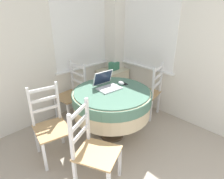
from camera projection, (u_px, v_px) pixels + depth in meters
The scene contains 11 objects.
corner_room_shell at pixel (133, 51), 2.71m from camera, with size 4.41×5.21×2.55m.
round_dining_table at pixel (112, 101), 2.84m from camera, with size 1.11×1.11×0.76m.
laptop at pixel (107, 85), 2.84m from camera, with size 0.35×0.33×0.23m.
computer_mouse at pixel (121, 83), 2.96m from camera, with size 0.07×0.10×0.05m.
cell_phone at pixel (124, 84), 2.99m from camera, with size 0.06×0.11×0.01m.
dining_chair_near_back_window at pixel (73, 94), 3.41m from camera, with size 0.47×0.43×0.97m.
dining_chair_near_right_window at pixel (148, 92), 3.46m from camera, with size 0.49×0.52×0.97m.
dining_chair_camera_near at pixel (93, 150), 2.14m from camera, with size 0.55×0.57×0.97m.
dining_chair_left_flank at pixel (50, 126), 2.55m from camera, with size 0.49×0.51×0.97m.
corner_cabinet at pixel (113, 84), 4.09m from camera, with size 0.55×0.45×0.64m.
storage_box at pixel (114, 66), 3.94m from camera, with size 0.17×0.13×0.15m.
Camera 1 is at (-0.80, 0.43, 1.93)m, focal length 32.00 mm.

